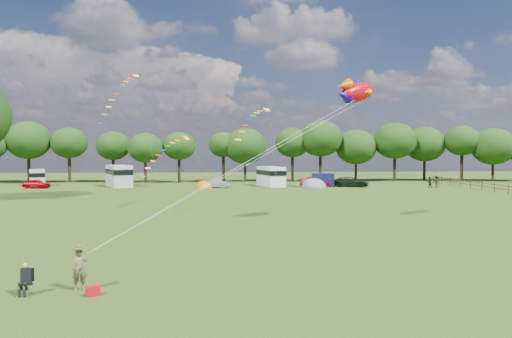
{
  "coord_description": "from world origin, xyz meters",
  "views": [
    {
      "loc": [
        -2.6,
        -27.25,
        5.39
      ],
      "look_at": [
        0.0,
        8.0,
        4.0
      ],
      "focal_mm": 35.0,
      "sensor_mm": 36.0,
      "label": 1
    }
  ],
  "objects": [
    {
      "name": "fish_kite",
      "position": [
        7.29,
        8.74,
        9.6
      ],
      "size": [
        3.95,
        3.44,
        2.23
      ],
      "rotation": [
        0.0,
        -0.21,
        0.66
      ],
      "color": "#C1000B",
      "rests_on": "ground"
    },
    {
      "name": "camp_chair",
      "position": [
        -9.79,
        -8.35,
        0.71
      ],
      "size": [
        0.62,
        0.65,
        1.18
      ],
      "rotation": [
        0.0,
        0.0,
        0.42
      ],
      "color": "#99999E",
      "rests_on": "ground"
    },
    {
      "name": "car_a",
      "position": [
        -27.93,
        43.81,
        0.63
      ],
      "size": [
        4.02,
        2.23,
        1.27
      ],
      "primitive_type": "imported",
      "rotation": [
        0.0,
        0.0,
        1.37
      ],
      "color": "#B9000F",
      "rests_on": "ground"
    },
    {
      "name": "streamer_kite_a",
      "position": [
        -12.84,
        26.57,
        11.65
      ],
      "size": [
        3.37,
        5.49,
        5.77
      ],
      "rotation": [
        0.0,
        0.0,
        0.39
      ],
      "color": "yellow",
      "rests_on": "ground"
    },
    {
      "name": "streamer_kite_b",
      "position": [
        -7.35,
        20.31,
        5.42
      ],
      "size": [
        4.34,
        4.8,
        3.84
      ],
      "rotation": [
        0.0,
        0.0,
        0.94
      ],
      "color": "#CECE08",
      "rests_on": "ground"
    },
    {
      "name": "car_c",
      "position": [
        11.49,
        43.63,
        0.73
      ],
      "size": [
        5.16,
        2.95,
        1.46
      ],
      "primitive_type": "imported",
      "rotation": [
        0.0,
        0.0,
        1.37
      ],
      "color": "#BC2239",
      "rests_on": "ground"
    },
    {
      "name": "awning_navy",
      "position": [
        12.31,
        43.73,
        0.95
      ],
      "size": [
        3.34,
        2.84,
        1.91
      ],
      "primitive_type": "cube",
      "rotation": [
        0.0,
        0.0,
        -0.13
      ],
      "color": "black",
      "rests_on": "ground"
    },
    {
      "name": "campervan_c",
      "position": [
        4.94,
        45.27,
        1.54
      ],
      "size": [
        3.94,
        6.29,
        2.86
      ],
      "rotation": [
        0.0,
        0.0,
        1.84
      ],
      "color": "silver",
      "rests_on": "ground"
    },
    {
      "name": "walker_a",
      "position": [
        26.63,
        40.16,
        0.8
      ],
      "size": [
        0.8,
        0.52,
        1.59
      ],
      "primitive_type": "imported",
      "rotation": [
        0.0,
        0.0,
        3.2
      ],
      "color": "black",
      "rests_on": "ground"
    },
    {
      "name": "campervan_a",
      "position": [
        -29.46,
        48.41,
        1.3
      ],
      "size": [
        3.66,
        5.35,
        2.42
      ],
      "rotation": [
        0.0,
        0.0,
        1.92
      ],
      "color": "#B8B8BA",
      "rests_on": "ground"
    },
    {
      "name": "car_b",
      "position": [
        -2.96,
        42.45,
        0.62
      ],
      "size": [
        3.72,
        2.09,
        1.24
      ],
      "primitive_type": "imported",
      "rotation": [
        0.0,
        0.0,
        1.34
      ],
      "color": "gray",
      "rests_on": "ground"
    },
    {
      "name": "tent_orange",
      "position": [
        -4.68,
        42.71,
        0.02
      ],
      "size": [
        2.64,
        2.89,
        2.07
      ],
      "color": "#C56F01",
      "rests_on": "ground"
    },
    {
      "name": "walker_b",
      "position": [
        28.15,
        41.22,
        0.84
      ],
      "size": [
        1.12,
        0.59,
        1.68
      ],
      "primitive_type": "imported",
      "rotation": [
        0.0,
        0.0,
        3.22
      ],
      "color": "black",
      "rests_on": "ground"
    },
    {
      "name": "streamer_kite_c",
      "position": [
        0.26,
        11.72,
        7.88
      ],
      "size": [
        3.09,
        4.81,
        2.76
      ],
      "rotation": [
        0.0,
        0.0,
        0.47
      ],
      "color": "yellow",
      "rests_on": "ground"
    },
    {
      "name": "fence",
      "position": [
        32.0,
        34.5,
        0.7
      ],
      "size": [
        0.12,
        33.12,
        1.2
      ],
      "color": "#472D19",
      "rests_on": "ground"
    },
    {
      "name": "campervan_b",
      "position": [
        -17.14,
        46.17,
        1.66
      ],
      "size": [
        4.95,
        6.85,
        3.09
      ],
      "rotation": [
        0.0,
        0.0,
        1.98
      ],
      "color": "#B8B8BA",
      "rests_on": "ground"
    },
    {
      "name": "tree_line",
      "position": [
        5.3,
        54.99,
        6.35
      ],
      "size": [
        102.98,
        10.98,
        10.27
      ],
      "color": "black",
      "rests_on": "ground"
    },
    {
      "name": "ground_plane",
      "position": [
        0.0,
        0.0,
        0.0
      ],
      "size": [
        180.0,
        180.0,
        0.0
      ],
      "primitive_type": "plane",
      "color": "black",
      "rests_on": "ground"
    },
    {
      "name": "kite_flyer",
      "position": [
        -7.95,
        -7.88,
        0.79
      ],
      "size": [
        0.68,
        0.57,
        1.59
      ],
      "primitive_type": "imported",
      "rotation": [
        0.0,
        0.0,
        0.39
      ],
      "color": "brown",
      "rests_on": "ground"
    },
    {
      "name": "tent_greyblue",
      "position": [
        10.71,
        42.02,
        0.02
      ],
      "size": [
        3.55,
        3.89,
        2.64
      ],
      "color": "slate",
      "rests_on": "ground"
    },
    {
      "name": "car_d",
      "position": [
        16.29,
        43.2,
        0.72
      ],
      "size": [
        5.71,
        3.83,
        1.43
      ],
      "primitive_type": "imported",
      "rotation": [
        0.0,
        0.0,
        1.27
      ],
      "color": "black",
      "rests_on": "ground"
    },
    {
      "name": "kite_bag",
      "position": [
        -7.26,
        -8.69,
        0.17
      ],
      "size": [
        0.58,
        0.5,
        0.35
      ],
      "primitive_type": "cube",
      "rotation": [
        0.0,
        0.0,
        0.43
      ],
      "color": "#B90C14",
      "rests_on": "ground"
    }
  ]
}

